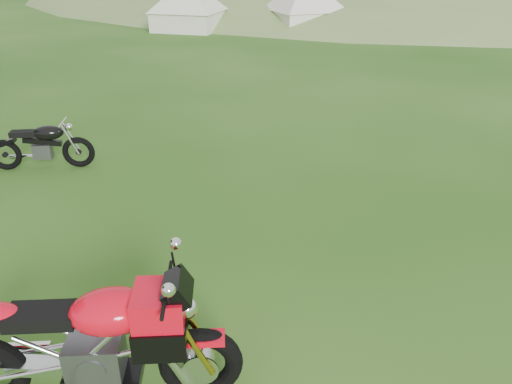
{
  "coord_description": "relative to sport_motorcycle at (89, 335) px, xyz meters",
  "views": [
    {
      "loc": [
        -0.52,
        -4.54,
        3.4
      ],
      "look_at": [
        0.19,
        0.4,
        0.96
      ],
      "focal_mm": 35.0,
      "sensor_mm": 36.0,
      "label": 1
    }
  ],
  "objects": [
    {
      "name": "ground",
      "position": [
        1.39,
        1.38,
        -0.69
      ],
      "size": [
        120.0,
        120.0,
        0.0
      ],
      "primitive_type": "plane",
      "color": "#1A480F",
      "rests_on": "ground"
    },
    {
      "name": "sport_motorcycle",
      "position": [
        0.0,
        0.0,
        0.0
      ],
      "size": [
        2.32,
        0.76,
        1.37
      ],
      "primitive_type": null,
      "rotation": [
        0.0,
        0.0,
        -0.08
      ],
      "color": "red",
      "rests_on": "ground"
    },
    {
      "name": "vintage_moto_d",
      "position": [
        -1.6,
        5.15,
        -0.24
      ],
      "size": [
        1.7,
        0.46,
        0.89
      ],
      "primitive_type": null,
      "rotation": [
        0.0,
        0.0,
        -0.04
      ],
      "color": "black",
      "rests_on": "ground"
    },
    {
      "name": "tent_left",
      "position": [
        1.25,
        21.01,
        0.5
      ],
      "size": [
        3.6,
        3.6,
        2.37
      ],
      "primitive_type": null,
      "rotation": [
        0.0,
        0.0,
        -0.41
      ],
      "color": "silver",
      "rests_on": "ground"
    },
    {
      "name": "tent_mid",
      "position": [
        6.51,
        20.41,
        0.54
      ],
      "size": [
        3.42,
        3.42,
        2.45
      ],
      "primitive_type": null,
      "rotation": [
        0.0,
        0.0,
        0.24
      ],
      "color": "silver",
      "rests_on": "ground"
    },
    {
      "name": "caravan",
      "position": [
        14.22,
        20.06,
        0.28
      ],
      "size": [
        4.18,
        1.94,
        1.94
      ],
      "primitive_type": null,
      "rotation": [
        0.0,
        0.0,
        0.02
      ],
      "color": "silver",
      "rests_on": "ground"
    }
  ]
}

